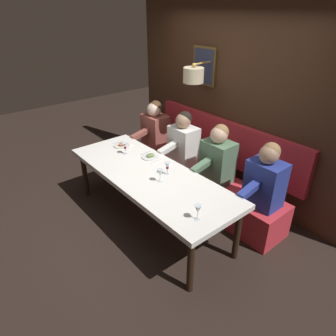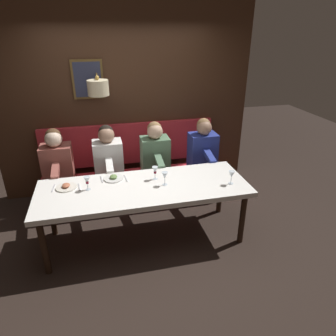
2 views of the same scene
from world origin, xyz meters
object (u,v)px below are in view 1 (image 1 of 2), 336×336
(wine_glass_2, at_px, (125,146))
(diner_middle, at_px, (183,140))
(diner_nearest, at_px, (266,178))
(diner_far, at_px, (155,127))
(wine_glass_0, at_px, (167,166))
(wine_glass_1, at_px, (198,209))
(diner_near, at_px, (218,156))
(wine_glass_3, at_px, (160,173))
(dining_table, at_px, (149,178))

(wine_glass_2, bearing_deg, diner_middle, -18.92)
(diner_nearest, xyz_separation_m, diner_far, (0.00, 2.07, 0.00))
(diner_middle, distance_m, wine_glass_0, 0.90)
(wine_glass_1, distance_m, wine_glass_2, 1.67)
(diner_near, bearing_deg, wine_glass_3, 175.91)
(diner_nearest, bearing_deg, diner_middle, 90.00)
(diner_near, relative_size, wine_glass_2, 4.82)
(diner_nearest, relative_size, wine_glass_1, 4.82)
(wine_glass_1, relative_size, wine_glass_2, 1.00)
(diner_far, bearing_deg, wine_glass_1, -117.30)
(diner_far, bearing_deg, wine_glass_2, -153.78)
(dining_table, height_order, wine_glass_0, wine_glass_0)
(wine_glass_3, bearing_deg, diner_nearest, -41.20)
(wine_glass_1, height_order, wine_glass_2, same)
(diner_nearest, bearing_deg, wine_glass_1, 178.88)
(diner_nearest, distance_m, wine_glass_2, 1.86)
(wine_glass_0, bearing_deg, diner_nearest, -50.06)
(diner_middle, height_order, wine_glass_2, diner_middle)
(dining_table, relative_size, diner_far, 3.11)
(diner_middle, height_order, wine_glass_1, diner_middle)
(wine_glass_2, bearing_deg, diner_far, 26.22)
(wine_glass_1, xyz_separation_m, wine_glass_3, (0.16, 0.77, 0.00))
(diner_near, distance_m, wine_glass_2, 1.25)
(diner_near, xyz_separation_m, wine_glass_3, (-0.90, 0.06, 0.04))
(wine_glass_2, bearing_deg, wine_glass_0, -84.16)
(diner_near, bearing_deg, wine_glass_0, 168.69)
(diner_near, height_order, diner_middle, same)
(wine_glass_2, bearing_deg, wine_glass_1, -98.51)
(wine_glass_3, bearing_deg, wine_glass_0, 25.15)
(dining_table, bearing_deg, diner_nearest, -49.65)
(diner_middle, bearing_deg, wine_glass_3, -146.20)
(dining_table, relative_size, wine_glass_1, 14.98)
(diner_near, bearing_deg, diner_middle, 90.00)
(dining_table, bearing_deg, wine_glass_3, -94.75)
(dining_table, height_order, diner_far, diner_far)
(diner_nearest, relative_size, diner_far, 1.00)
(diner_nearest, distance_m, diner_near, 0.73)
(wine_glass_1, bearing_deg, diner_far, 62.70)
(dining_table, xyz_separation_m, diner_nearest, (0.88, -1.04, 0.14))
(dining_table, xyz_separation_m, wine_glass_2, (0.07, 0.63, 0.18))
(dining_table, distance_m, diner_nearest, 1.37)
(wine_glass_0, bearing_deg, diner_far, 58.72)
(wine_glass_0, bearing_deg, wine_glass_2, 95.84)
(wine_glass_1, bearing_deg, wine_glass_3, 78.54)
(wine_glass_3, bearing_deg, diner_far, 54.85)
(wine_glass_0, bearing_deg, wine_glass_1, -111.15)
(diner_nearest, bearing_deg, diner_near, 90.00)
(dining_table, xyz_separation_m, wine_glass_3, (-0.02, -0.25, 0.18))
(diner_middle, height_order, wine_glass_3, diner_middle)
(wine_glass_0, bearing_deg, diner_middle, 35.64)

